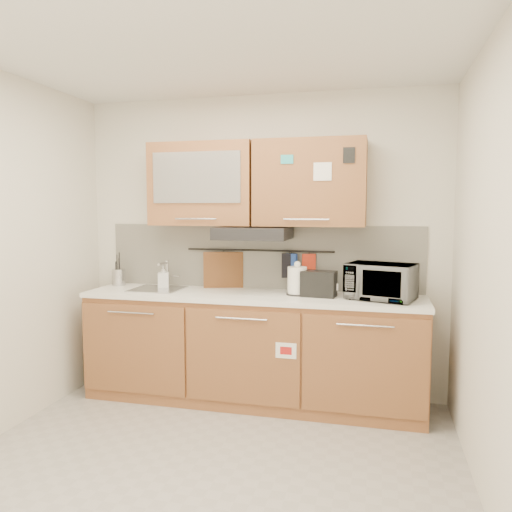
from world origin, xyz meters
The scene contains 20 objects.
floor centered at (0.00, 0.00, 0.00)m, with size 3.20×3.20×0.00m, color #9E9993.
ceiling centered at (0.00, 0.00, 2.60)m, with size 3.20×3.20×0.00m, color white.
wall_back centered at (0.00, 1.50, 1.30)m, with size 3.20×3.20×0.00m, color silver.
wall_right centered at (1.60, 0.00, 1.30)m, with size 3.00×3.00×0.00m, color silver.
base_cabinet centered at (0.00, 1.19, 0.41)m, with size 2.80×0.64×0.88m.
countertop centered at (0.00, 1.19, 0.90)m, with size 2.82×0.62×0.04m, color white.
backsplash centered at (0.00, 1.49, 1.20)m, with size 2.80×0.02×0.56m, color silver.
upper_cabinets centered at (0.00, 1.32, 1.83)m, with size 1.82×0.37×0.70m.
range_hood centered at (0.00, 1.25, 1.42)m, with size 0.60×0.46×0.10m, color black.
sink centered at (-0.85, 1.21, 0.92)m, with size 0.42×0.40×0.26m.
utensil_rail centered at (0.00, 1.45, 1.26)m, with size 0.02×0.02×1.30m, color black.
utensil_crock centered at (-1.30, 1.34, 1.00)m, with size 0.16×0.16×0.30m.
kettle centered at (0.38, 1.23, 1.03)m, with size 0.21×0.19×0.28m.
toaster centered at (0.56, 1.20, 1.03)m, with size 0.29×0.19×0.21m.
microwave centered at (1.04, 1.19, 1.06)m, with size 0.51×0.34×0.28m, color #999999.
soap_bottle centered at (-0.84, 1.29, 1.02)m, with size 0.09×0.10×0.21m, color #999999.
cutting_board centered at (-0.32, 1.44, 1.02)m, with size 0.35×0.03×0.44m, color brown.
oven_mitt centered at (0.29, 1.44, 1.15)m, with size 0.11×0.03×0.19m, color #22429C.
dark_pouch centered at (0.27, 1.44, 1.14)m, with size 0.13×0.04×0.21m, color black.
pot_holder centered at (0.44, 1.44, 1.17)m, with size 0.12×0.02×0.14m, color red.
Camera 1 is at (1.02, -2.77, 1.63)m, focal length 35.00 mm.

